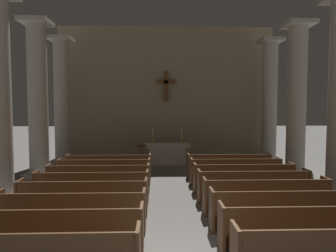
# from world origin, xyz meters

# --- Properties ---
(pew_left_row_2) EXTENTS (3.28, 0.50, 0.95)m
(pew_left_row_2) POSITION_xyz_m (-2.37, 0.99, 0.48)
(pew_left_row_2) COLOR brown
(pew_left_row_2) RESTS_ON ground
(pew_left_row_3) EXTENTS (3.28, 0.50, 0.95)m
(pew_left_row_3) POSITION_xyz_m (-2.37, 2.03, 0.48)
(pew_left_row_3) COLOR brown
(pew_left_row_3) RESTS_ON ground
(pew_left_row_4) EXTENTS (3.28, 0.50, 0.95)m
(pew_left_row_4) POSITION_xyz_m (-2.37, 3.06, 0.48)
(pew_left_row_4) COLOR brown
(pew_left_row_4) RESTS_ON ground
(pew_left_row_5) EXTENTS (3.28, 0.50, 0.95)m
(pew_left_row_5) POSITION_xyz_m (-2.37, 4.09, 0.48)
(pew_left_row_5) COLOR brown
(pew_left_row_5) RESTS_ON ground
(pew_left_row_6) EXTENTS (3.28, 0.50, 0.95)m
(pew_left_row_6) POSITION_xyz_m (-2.37, 5.13, 0.48)
(pew_left_row_6) COLOR brown
(pew_left_row_6) RESTS_ON ground
(pew_left_row_7) EXTENTS (3.28, 0.50, 0.95)m
(pew_left_row_7) POSITION_xyz_m (-2.37, 6.16, 0.48)
(pew_left_row_7) COLOR brown
(pew_left_row_7) RESTS_ON ground
(pew_left_row_8) EXTENTS (3.28, 0.50, 0.95)m
(pew_left_row_8) POSITION_xyz_m (-2.37, 7.19, 0.48)
(pew_left_row_8) COLOR brown
(pew_left_row_8) RESTS_ON ground
(pew_right_row_2) EXTENTS (3.28, 0.50, 0.95)m
(pew_right_row_2) POSITION_xyz_m (2.37, 0.99, 0.48)
(pew_right_row_2) COLOR brown
(pew_right_row_2) RESTS_ON ground
(pew_right_row_3) EXTENTS (3.28, 0.50, 0.95)m
(pew_right_row_3) POSITION_xyz_m (2.37, 2.03, 0.48)
(pew_right_row_3) COLOR brown
(pew_right_row_3) RESTS_ON ground
(pew_right_row_4) EXTENTS (3.28, 0.50, 0.95)m
(pew_right_row_4) POSITION_xyz_m (2.37, 3.06, 0.48)
(pew_right_row_4) COLOR brown
(pew_right_row_4) RESTS_ON ground
(pew_right_row_5) EXTENTS (3.28, 0.50, 0.95)m
(pew_right_row_5) POSITION_xyz_m (2.37, 4.09, 0.48)
(pew_right_row_5) COLOR brown
(pew_right_row_5) RESTS_ON ground
(pew_right_row_6) EXTENTS (3.28, 0.50, 0.95)m
(pew_right_row_6) POSITION_xyz_m (2.37, 5.13, 0.48)
(pew_right_row_6) COLOR brown
(pew_right_row_6) RESTS_ON ground
(pew_right_row_7) EXTENTS (3.28, 0.50, 0.95)m
(pew_right_row_7) POSITION_xyz_m (2.37, 6.16, 0.48)
(pew_right_row_7) COLOR brown
(pew_right_row_7) RESTS_ON ground
(pew_right_row_8) EXTENTS (3.28, 0.50, 0.95)m
(pew_right_row_8) POSITION_xyz_m (2.37, 7.19, 0.48)
(pew_right_row_8) COLOR brown
(pew_right_row_8) RESTS_ON ground
(column_left_third) EXTENTS (1.12, 1.12, 6.18)m
(column_left_third) POSITION_xyz_m (-5.16, 7.43, 3.01)
(column_left_third) COLOR #ADA89E
(column_left_third) RESTS_ON ground
(column_right_third) EXTENTS (1.12, 1.12, 6.18)m
(column_right_third) POSITION_xyz_m (5.16, 7.43, 3.01)
(column_right_third) COLOR #ADA89E
(column_right_third) RESTS_ON ground
(column_left_fourth) EXTENTS (1.12, 1.12, 6.18)m
(column_left_fourth) POSITION_xyz_m (-5.16, 10.40, 3.01)
(column_left_fourth) COLOR #ADA89E
(column_left_fourth) RESTS_ON ground
(column_right_fourth) EXTENTS (1.12, 1.12, 6.18)m
(column_right_fourth) POSITION_xyz_m (5.16, 10.40, 3.01)
(column_right_fourth) COLOR #ADA89E
(column_right_fourth) RESTS_ON ground
(altar) EXTENTS (2.20, 0.90, 1.01)m
(altar) POSITION_xyz_m (0.00, 9.98, 0.53)
(altar) COLOR #BCB7AD
(altar) RESTS_ON ground
(candlestick_left) EXTENTS (0.16, 0.16, 0.75)m
(candlestick_left) POSITION_xyz_m (-0.70, 9.98, 1.26)
(candlestick_left) COLOR #B79338
(candlestick_left) RESTS_ON altar
(candlestick_right) EXTENTS (0.16, 0.16, 0.75)m
(candlestick_right) POSITION_xyz_m (0.70, 9.98, 1.26)
(candlestick_right) COLOR #B79338
(candlestick_right) RESTS_ON altar
(apse_with_cross) EXTENTS (11.51, 0.44, 7.10)m
(apse_with_cross) POSITION_xyz_m (0.00, 11.89, 3.55)
(apse_with_cross) COLOR gray
(apse_with_cross) RESTS_ON ground
(lectern) EXTENTS (0.44, 0.36, 1.15)m
(lectern) POSITION_xyz_m (-1.19, 8.78, 0.55)
(lectern) COLOR brown
(lectern) RESTS_ON ground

